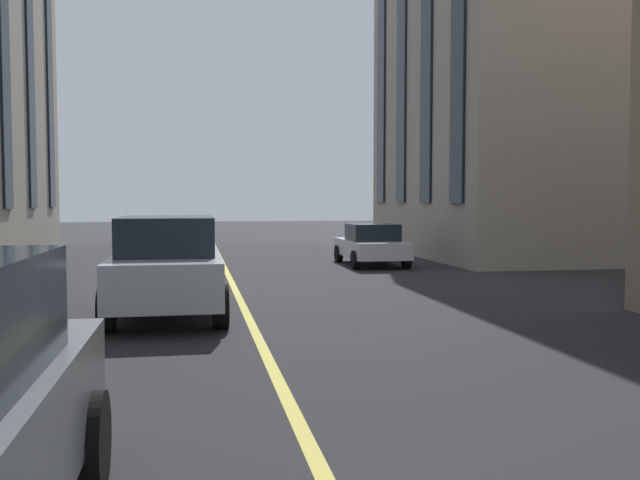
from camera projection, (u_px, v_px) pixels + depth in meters
The scene contains 5 objects.
lane_centre_line at pixel (253, 327), 11.89m from camera, with size 80.00×0.16×0.01m.
car_white_far at pixel (371, 245), 23.14m from camera, with size 3.90×1.89×1.40m.
car_silver_oncoming at pixel (167, 265), 13.04m from camera, with size 4.70×2.14×1.88m.
car_grey_parked_a at pixel (149, 232), 31.84m from camera, with size 4.40×1.95×1.37m.
building_right_far at pixel (569, 69), 27.75m from camera, with size 12.21×13.13×14.93m.
Camera 1 is at (8.20, 1.00, 2.19)m, focal length 38.64 mm.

